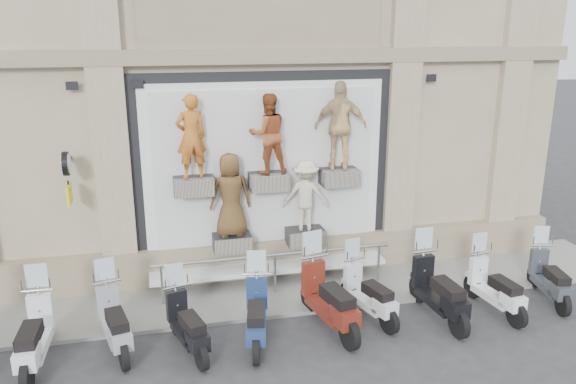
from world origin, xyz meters
name	(u,v)px	position (x,y,z in m)	size (l,w,h in m)	color
ground	(299,345)	(0.00, 0.00, 0.00)	(90.00, 90.00, 0.00)	#2E2E30
sidewalk	(274,291)	(0.00, 2.10, 0.04)	(16.00, 2.20, 0.08)	gray
building	(233,4)	(0.00, 7.00, 6.00)	(14.00, 8.60, 12.00)	tan
shop_vitrine	(271,174)	(0.09, 2.75, 2.43)	(5.60, 0.83, 4.30)	black
guard_rail	(275,275)	(0.00, 2.00, 0.47)	(5.06, 0.10, 0.93)	#9EA0A5
clock_sign_bracket	(67,171)	(-3.90, 2.47, 2.80)	(0.10, 0.80, 1.02)	black
scooter_b	(33,324)	(-4.38, 0.40, 0.78)	(0.56, 1.92, 1.56)	silver
scooter_c	(113,311)	(-3.13, 0.61, 0.74)	(0.53, 1.83, 1.49)	gray
scooter_d	(187,314)	(-1.92, 0.28, 0.71)	(0.51, 1.74, 1.42)	black
scooter_e	(256,304)	(-0.71, 0.28, 0.75)	(0.54, 1.85, 1.51)	navy
scooter_f	(329,287)	(0.67, 0.43, 0.85)	(0.61, 2.10, 1.70)	#5C190F
scooter_g	(369,284)	(1.54, 0.63, 0.72)	(0.52, 1.78, 1.44)	silver
scooter_h	(439,280)	(2.83, 0.31, 0.81)	(0.58, 2.01, 1.63)	black
scooter_i	(496,278)	(4.04, 0.29, 0.72)	(0.52, 1.78, 1.45)	white
scooter_j	(551,269)	(5.39, 0.46, 0.71)	(0.51, 1.74, 1.42)	#2F333A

